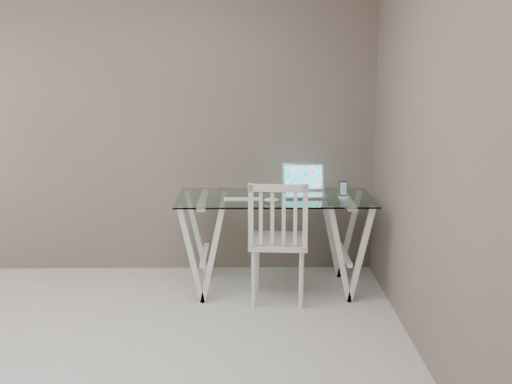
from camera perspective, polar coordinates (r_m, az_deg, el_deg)
room at (r=3.26m, az=-18.91°, el=9.69°), size 4.50×4.52×2.71m
desk at (r=5.03m, az=1.67°, el=-4.49°), size 1.50×0.70×0.75m
chair at (r=4.70m, az=2.00°, el=-3.99°), size 0.46×0.46×0.93m
laptop at (r=5.04m, az=4.30°, el=0.42°), size 0.33×0.31×0.23m
keyboard at (r=4.83m, az=-1.29°, el=-0.66°), size 0.29×0.12×0.01m
mouse at (r=4.75m, az=1.38°, el=-0.73°), size 0.11×0.07×0.04m
phone_dock at (r=4.94m, az=7.76°, el=-0.12°), size 0.07×0.07×0.13m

